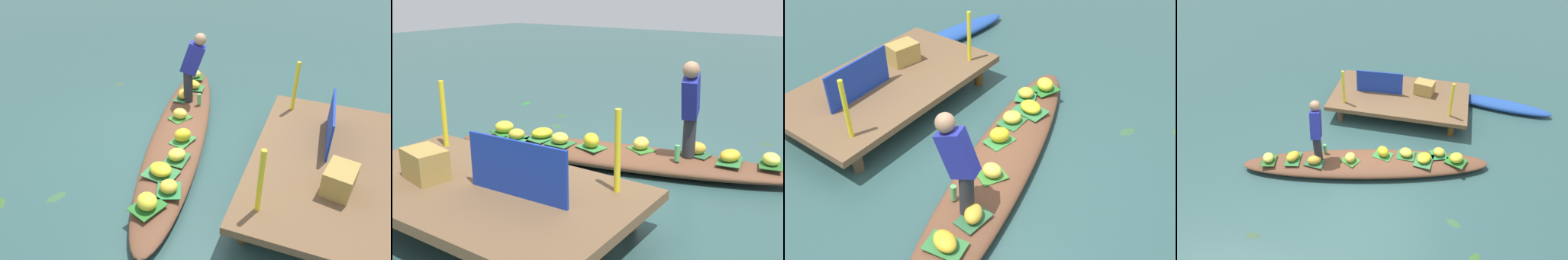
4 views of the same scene
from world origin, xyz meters
TOP-DOWN VIEW (x-y plane):
  - canal_water at (0.00, 0.00)m, footprint 40.00×40.00m
  - dock_platform at (0.30, 2.19)m, footprint 3.20×1.80m
  - vendor_boat at (0.00, 0.00)m, footprint 4.92×1.93m
  - leaf_mat_0 at (0.31, 0.19)m, footprint 0.41×0.33m
  - banana_bunch_0 at (0.31, 0.19)m, footprint 0.33×0.33m
  - leaf_mat_1 at (1.74, 0.34)m, footprint 0.47×0.43m
  - banana_bunch_1 at (1.74, 0.34)m, footprint 0.36×0.36m
  - leaf_mat_2 at (-0.28, -0.11)m, footprint 0.41×0.38m
  - banana_bunch_2 at (-0.28, -0.11)m, footprint 0.20×0.24m
  - leaf_mat_3 at (1.12, 0.22)m, footprint 0.38×0.47m
  - banana_bunch_3 at (1.12, 0.22)m, footprint 0.34×0.38m
  - leaf_mat_4 at (-0.94, -0.33)m, footprint 0.39×0.28m
  - banana_bunch_4 at (-0.94, -0.33)m, footprint 0.32×0.28m
  - leaf_mat_5 at (-1.39, -0.32)m, footprint 0.35×0.45m
  - banana_bunch_5 at (-1.39, -0.32)m, footprint 0.30×0.35m
  - leaf_mat_6 at (1.39, 0.46)m, footprint 0.41×0.39m
  - banana_bunch_6 at (1.39, 0.46)m, footprint 0.32×0.32m
  - leaf_mat_7 at (-1.84, -0.46)m, footprint 0.34×0.40m
  - banana_bunch_7 at (-1.84, -0.46)m, footprint 0.29×0.32m
  - leaf_mat_8 at (0.75, 0.29)m, footprint 0.36×0.30m
  - banana_bunch_8 at (0.75, 0.29)m, footprint 0.34×0.33m
  - vendor_person at (-0.91, -0.13)m, footprint 0.28×0.47m
  - water_bottle at (-0.84, 0.02)m, footprint 0.07×0.07m
  - market_banner at (-0.20, 2.19)m, footprint 1.10×0.08m
  - railing_post_west at (-0.90, 1.59)m, footprint 0.06×0.06m
  - railing_post_east at (1.50, 1.59)m, footprint 0.06×0.06m
  - produce_crate at (0.85, 2.38)m, footprint 0.50×0.40m
  - drifting_plant_0 at (1.80, -0.99)m, footprint 0.30×0.24m
  - drifting_plant_1 at (2.16, -1.59)m, footprint 0.24×0.25m
  - drifting_plant_2 at (-1.45, -2.00)m, footprint 0.25×0.13m
  - drifting_plant_3 at (3.35, -1.98)m, footprint 0.22×0.34m

SIDE VIEW (x-z plane):
  - canal_water at x=0.00m, z-range 0.00..0.00m
  - drifting_plant_0 at x=1.80m, z-range 0.00..0.01m
  - drifting_plant_1 at x=2.16m, z-range 0.00..0.01m
  - drifting_plant_2 at x=-1.45m, z-range 0.00..0.01m
  - drifting_plant_3 at x=3.35m, z-range 0.00..0.01m
  - vendor_boat at x=0.00m, z-range 0.00..0.24m
  - leaf_mat_0 at x=0.31m, z-range 0.24..0.25m
  - leaf_mat_1 at x=1.74m, z-range 0.24..0.25m
  - leaf_mat_2 at x=-0.28m, z-range 0.24..0.25m
  - leaf_mat_3 at x=1.12m, z-range 0.24..0.25m
  - leaf_mat_4 at x=-0.94m, z-range 0.24..0.25m
  - leaf_mat_5 at x=-1.39m, z-range 0.24..0.25m
  - leaf_mat_6 at x=1.39m, z-range 0.24..0.25m
  - leaf_mat_7 at x=-1.84m, z-range 0.24..0.25m
  - leaf_mat_8 at x=0.75m, z-range 0.24..0.25m
  - banana_bunch_3 at x=1.12m, z-range 0.24..0.38m
  - banana_bunch_6 at x=1.39m, z-range 0.24..0.39m
  - banana_bunch_5 at x=-1.39m, z-range 0.24..0.39m
  - banana_bunch_7 at x=-1.84m, z-range 0.24..0.39m
  - banana_bunch_8 at x=0.75m, z-range 0.24..0.40m
  - banana_bunch_4 at x=-0.94m, z-range 0.24..0.41m
  - banana_bunch_2 at x=-0.28m, z-range 0.24..0.41m
  - banana_bunch_1 at x=1.74m, z-range 0.24..0.42m
  - water_bottle at x=-0.84m, z-range 0.24..0.44m
  - banana_bunch_0 at x=0.31m, z-range 0.24..0.44m
  - dock_platform at x=0.30m, z-range 0.16..0.60m
  - produce_crate at x=0.85m, z-range 0.44..0.75m
  - market_banner at x=-0.20m, z-range 0.44..0.98m
  - railing_post_west at x=-0.90m, z-range 0.44..1.24m
  - railing_post_east at x=1.50m, z-range 0.44..1.24m
  - vendor_person at x=-0.91m, z-range 0.32..1.56m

